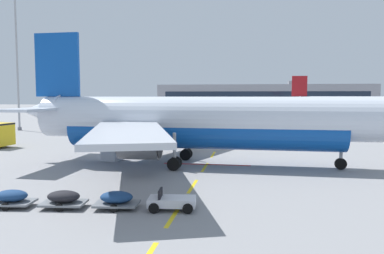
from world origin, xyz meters
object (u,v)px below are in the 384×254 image
airliner_mid_left (346,104)px  baggage_train (91,199)px  uld_cargo_container (112,152)px  airliner_foreground (196,122)px  apron_light_mast_near (16,41)px

airliner_mid_left → baggage_train: 100.91m
airliner_mid_left → uld_cargo_container: (-40.39, -79.03, -3.09)m
airliner_foreground → apron_light_mast_near: apron_light_mast_near is taller
uld_cargo_container → apron_light_mast_near: bearing=135.1°
uld_cargo_container → apron_light_mast_near: size_ratio=0.07×
airliner_mid_left → apron_light_mast_near: size_ratio=1.31×
airliner_foreground → uld_cargo_container: (-8.45, 1.17, -3.15)m
airliner_mid_left → uld_cargo_container: 88.80m
airliner_mid_left → apron_light_mast_near: apron_light_mast_near is taller
airliner_foreground → airliner_mid_left: bearing=68.3°
airliner_foreground → airliner_mid_left: 86.32m
airliner_foreground → uld_cargo_container: 9.09m
airliner_mid_left → airliner_foreground: bearing=-111.7°
airliner_foreground → apron_light_mast_near: 48.65m
airliner_mid_left → apron_light_mast_near: (-68.72, -50.77, 12.22)m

